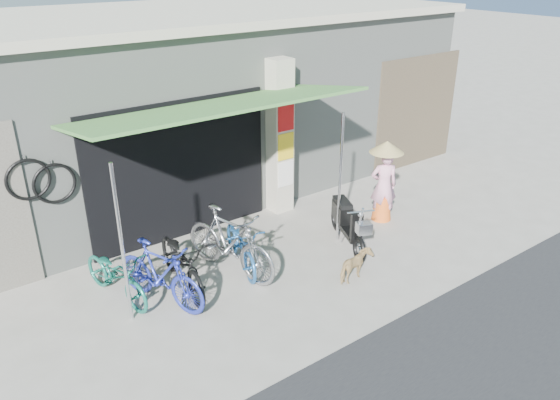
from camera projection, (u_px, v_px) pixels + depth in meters
ground at (327, 274)px, 8.80m from camera, size 80.00×80.00×0.00m
bicycle_shop at (174, 100)px, 11.76m from camera, size 12.30×5.30×3.66m
shop_pillar at (279, 138)px, 10.43m from camera, size 0.42×0.44×3.00m
awning at (220, 109)px, 8.46m from camera, size 4.60×1.88×2.72m
neighbour_right at (417, 112)px, 12.87m from camera, size 2.60×0.06×2.60m
bike_teal at (116, 275)px, 8.02m from camera, size 0.83×1.62×0.81m
bike_blue at (160, 274)px, 7.88m from camera, size 1.01×1.71×0.99m
bike_black at (182, 262)px, 8.26m from camera, size 0.81×1.82×0.92m
bike_silver at (230, 242)px, 8.61m from camera, size 0.97×1.94×1.12m
bike_navy at (241, 245)px, 8.85m from camera, size 0.94×1.63×0.81m
street_dog at (356, 266)px, 8.53m from camera, size 0.65×0.39×0.51m
moped at (347, 223)px, 9.53m from camera, size 0.81×1.57×0.93m
nun at (384, 181)px, 10.29m from camera, size 0.64×0.64×1.59m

